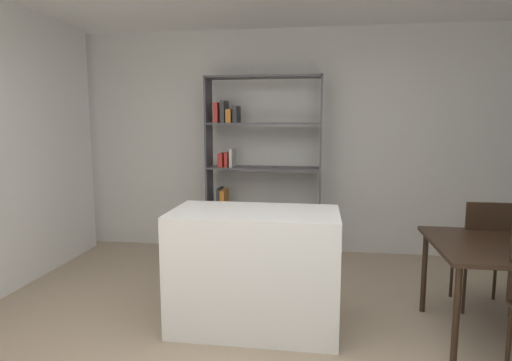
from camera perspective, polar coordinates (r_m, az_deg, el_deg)
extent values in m
cube|color=silver|center=(5.32, 4.46, 5.15)|extent=(6.37, 0.06, 2.73)
cube|color=white|center=(3.41, -0.17, -11.78)|extent=(1.29, 0.69, 0.94)
cube|color=#4C4C51|center=(5.20, -6.30, 1.81)|extent=(0.02, 0.32, 2.14)
cube|color=#4C4C51|center=(5.03, 8.58, 1.56)|extent=(0.02, 0.32, 2.14)
cube|color=#4C4C51|center=(5.07, 1.05, 13.67)|extent=(1.36, 0.32, 0.02)
cube|color=#4C4C51|center=(5.30, 0.99, -9.75)|extent=(1.36, 0.32, 0.02)
cube|color=#4C4C51|center=(5.16, 1.00, -4.08)|extent=(1.31, 0.32, 0.02)
cube|color=#4C4C51|center=(5.08, 1.02, 1.70)|extent=(1.31, 0.32, 0.02)
cube|color=#4C4C51|center=(5.05, 1.03, 7.62)|extent=(1.31, 0.32, 0.02)
cube|color=#338E4C|center=(5.36, -5.03, -8.07)|extent=(0.05, 0.26, 0.25)
cube|color=#8E4793|center=(5.35, -4.28, -8.51)|extent=(0.04, 0.26, 0.17)
cube|color=gold|center=(5.33, -3.66, -8.09)|extent=(0.05, 0.26, 0.26)
cube|color=silver|center=(5.32, -2.85, -8.41)|extent=(0.04, 0.26, 0.20)
cube|color=#38383D|center=(5.23, -4.83, -2.39)|extent=(0.03, 0.26, 0.26)
cube|color=orange|center=(5.22, -4.28, -2.50)|extent=(0.06, 0.26, 0.24)
cube|color=red|center=(5.16, -4.53, 2.80)|extent=(0.06, 0.26, 0.16)
cube|color=red|center=(5.14, -3.77, 2.86)|extent=(0.04, 0.26, 0.17)
cube|color=silver|center=(5.13, -3.16, 3.12)|extent=(0.03, 0.26, 0.22)
cube|color=red|center=(5.15, -5.12, 9.02)|extent=(0.05, 0.26, 0.23)
cube|color=#38383D|center=(5.13, -4.26, 9.16)|extent=(0.05, 0.26, 0.26)
cube|color=orange|center=(5.11, -3.47, 8.61)|extent=(0.06, 0.26, 0.16)
cube|color=#38383D|center=(5.10, -2.61, 8.82)|extent=(0.05, 0.26, 0.19)
cylinder|color=black|center=(3.19, 25.18, -16.27)|extent=(0.04, 0.04, 0.70)
cylinder|color=black|center=(3.96, 21.57, -11.28)|extent=(0.04, 0.04, 0.70)
cube|color=black|center=(4.24, 28.01, -8.59)|extent=(0.43, 0.41, 0.03)
cube|color=black|center=(4.00, 29.14, -5.93)|extent=(0.43, 0.03, 0.47)
cylinder|color=black|center=(4.53, 29.33, -10.92)|extent=(0.03, 0.03, 0.47)
cylinder|color=black|center=(4.41, 24.71, -11.11)|extent=(0.03, 0.03, 0.47)
cylinder|color=black|center=(4.22, 31.03, -12.39)|extent=(0.03, 0.03, 0.47)
cylinder|color=black|center=(4.10, 26.08, -12.67)|extent=(0.03, 0.03, 0.47)
cylinder|color=black|center=(3.36, 30.75, -17.66)|extent=(0.03, 0.03, 0.46)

